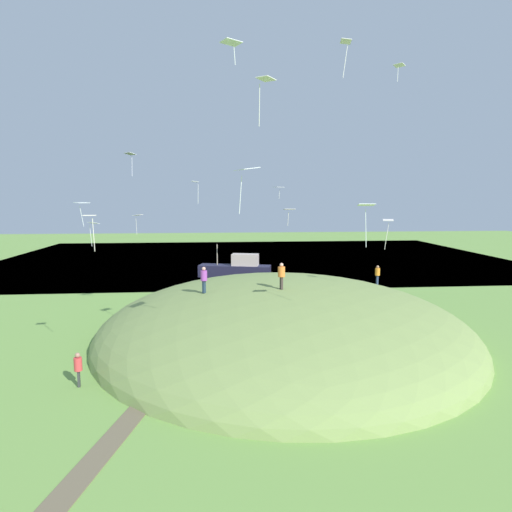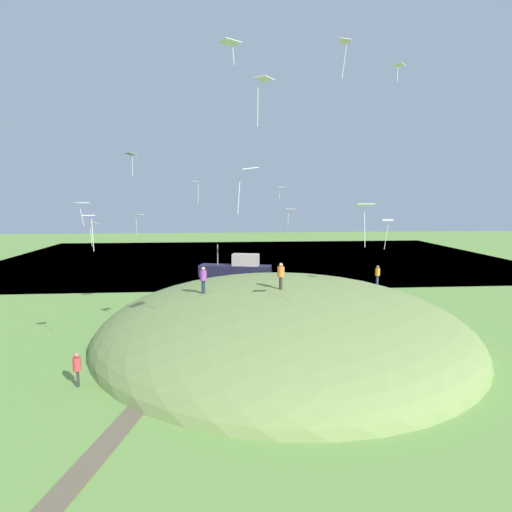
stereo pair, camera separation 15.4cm
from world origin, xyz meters
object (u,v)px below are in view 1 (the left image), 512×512
Objects in this scene: kite_3 at (388,223)px; kite_10 at (399,66)px; kite_9 at (366,208)px; kite_15 at (246,171)px; person_near_shore at (78,365)px; kite_11 at (82,204)px; kite_2 at (265,82)px; kite_8 at (289,210)px; kite_12 at (231,43)px; boat_on_lake at (237,269)px; kite_0 at (346,44)px; kite_4 at (90,219)px; kite_14 at (93,225)px; kite_1 at (278,187)px; person_watching_kites at (378,273)px; kite_6 at (195,183)px; kite_7 at (138,216)px; person_on_hilltop at (204,277)px; kite_5 at (130,155)px; person_with_child at (281,273)px.

kite_3 is 1.68× the size of kite_10.
kite_9 is 1.05× the size of kite_15.
person_near_shore is 15.81m from kite_11.
kite_2 is 4.02m from kite_15.
kite_2 is 1.68× the size of kite_10.
kite_8 is 16.76m from kite_12.
kite_2 is at bearing -45.90° from kite_10.
kite_11 is at bearing -112.63° from boat_on_lake.
kite_0 is 1.00× the size of kite_4.
kite_14 is at bearing -164.67° from kite_4.
kite_10 is (14.23, 6.32, 7.89)m from kite_1.
person_watching_kites is at bearing 149.90° from kite_0.
kite_6 reaches higher than kite_7.
kite_12 is (4.79, -10.61, 9.56)m from kite_3.
kite_15 is at bearing 13.22° from person_watching_kites.
kite_0 is (4.76, 8.02, 13.55)m from person_on_hilltop.
person_near_shore is 16.76m from kite_9.
kite_9 is 6.46m from kite_15.
person_watching_kites is 25.95m from kite_5.
person_on_hilltop is 12.40m from kite_9.
kite_9 is (17.06, 9.35, -1.79)m from kite_6.
kite_3 is at bearing 132.49° from kite_0.
person_near_shore is 20.84m from kite_3.
kite_11 reaches higher than person_near_shore.
kite_10 is 16.97m from kite_15.
kite_6 is (-16.27, 5.33, 9.82)m from person_near_shore.
kite_1 reaches higher than person_near_shore.
kite_0 reaches higher than kite_11.
kite_1 is 0.63× the size of kite_2.
kite_10 reaches higher than kite_5.
kite_5 is at bearing -155.68° from kite_12.
kite_2 is (1.89, 9.45, 13.69)m from person_near_shore.
kite_7 is 22.34m from kite_15.
person_with_child is 1.46× the size of kite_10.
kite_2 is 0.90× the size of kite_5.
kite_5 is (-15.05, -7.51, 9.48)m from person_on_hilltop.
kite_4 is 13.92m from kite_14.
kite_0 is 0.94× the size of kite_3.
kite_12 is (20.59, 9.30, 3.69)m from kite_5.
kite_12 is at bearing 10.39° from kite_6.
kite_11 is (0.52, -24.32, 5.93)m from person_watching_kites.
person_near_shore is 0.80× the size of kite_5.
kite_9 reaches higher than person_on_hilltop.
kite_9 is at bearing 52.37° from kite_11.
kite_4 is at bearing -17.87° from kite_6.
kite_9 reaches higher than boat_on_lake.
kite_14 is (-15.65, -17.79, -1.67)m from kite_9.
kite_1 is at bearing 114.31° from kite_14.
kite_5 is 9.21m from kite_6.
kite_0 is at bearing 32.44° from kite_6.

